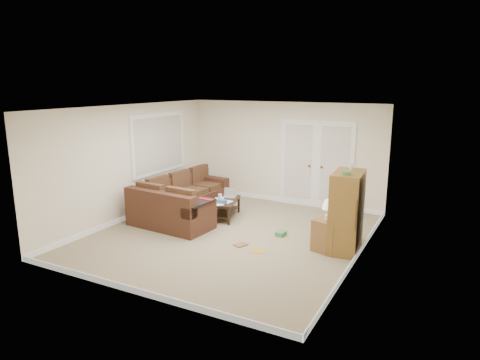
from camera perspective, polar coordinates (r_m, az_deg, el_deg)
The scene contains 17 objects.
floor at distance 8.54m, azimuth -1.35°, elevation -7.36°, with size 5.50×5.50×0.00m, color gray.
ceiling at distance 8.02m, azimuth -1.45°, elevation 9.65°, with size 5.00×5.50×0.02m, color white.
wall_left at distance 9.63m, azimuth -14.52°, elevation 2.29°, with size 0.02×5.50×2.50m, color white.
wall_right at distance 7.34m, azimuth 15.94°, elevation -1.04°, with size 0.02×5.50×2.50m, color white.
wall_back at distance 10.64m, azimuth 5.83°, elevation 3.60°, with size 5.00×0.02×2.50m, color white.
wall_front at distance 6.01m, azimuth -14.26°, elevation -3.97°, with size 5.00×0.02×2.50m, color white.
baseboards at distance 8.52m, azimuth -1.35°, elevation -7.04°, with size 5.00×5.50×0.10m, color silver, non-canonical shape.
french_doors at distance 10.36m, azimuth 10.10°, elevation 2.01°, with size 1.80×0.05×2.13m.
window_left at distance 10.32m, azimuth -10.75°, elevation 4.84°, with size 0.05×1.92×1.42m.
sectional_sofa at distance 9.65m, azimuth -7.96°, elevation -3.06°, with size 1.84×2.79×0.82m.
coffee_table at distance 9.55m, azimuth -2.03°, elevation -3.73°, with size 0.74×1.09×0.68m.
tv_armoire at distance 7.83m, azimuth 14.01°, elevation -4.05°, with size 0.56×0.93×1.54m.
side_cabinet at distance 7.83m, azimuth 11.65°, elevation -6.89°, with size 0.55×0.55×0.94m.
space_heater at distance 10.06m, azimuth 15.09°, elevation -3.83°, with size 0.11×0.09×0.27m, color silver.
floor_magazine at distance 7.77m, azimuth 2.42°, elevation -9.43°, with size 0.26×0.21×0.01m, color gold.
floor_greenbox at distance 8.54m, azimuth 5.48°, elevation -7.11°, with size 0.16×0.22×0.09m, color #408C4F.
floor_book at distance 8.09m, azimuth -0.31°, elevation -8.46°, with size 0.18×0.24×0.02m, color brown.
Camera 1 is at (3.90, -7.00, 2.95)m, focal length 32.00 mm.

